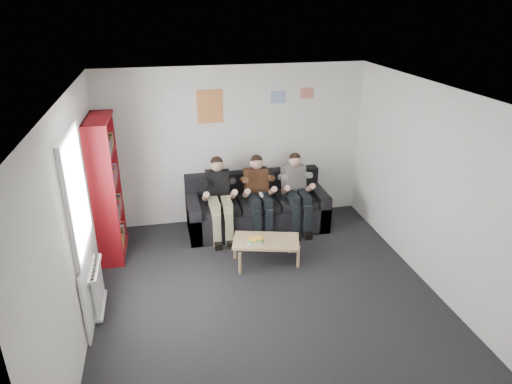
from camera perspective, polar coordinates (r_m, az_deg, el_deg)
room_shell at (r=5.55m, az=1.70°, el=-1.80°), size 5.00×5.00×5.00m
sofa at (r=7.85m, az=0.02°, el=-2.18°), size 2.35×0.96×0.91m
bookshelf at (r=7.11m, az=-18.06°, el=0.40°), size 0.32×0.97×2.15m
coffee_table at (r=6.80m, az=1.28°, el=-6.37°), size 0.97×0.53×0.39m
game_cases at (r=6.71m, az=-0.13°, el=-6.08°), size 0.23×0.20×0.05m
person_left at (r=7.42m, az=-4.59°, el=-0.86°), size 0.39×0.84×1.34m
person_middle at (r=7.53m, az=0.35°, el=-0.48°), size 0.38×0.82×1.32m
person_right at (r=7.69m, az=5.13°, el=-0.09°), size 0.38×0.81×1.31m
radiator at (r=6.15m, az=-19.15°, el=-11.20°), size 0.10×0.64×0.60m
window at (r=5.82m, az=-20.74°, el=-5.69°), size 0.05×1.30×2.36m
poster_large at (r=7.59m, az=-5.78°, el=10.59°), size 0.42×0.01×0.55m
poster_blue at (r=7.78m, az=2.80°, el=11.74°), size 0.25×0.01×0.20m
poster_pink at (r=7.91m, az=6.39°, el=12.19°), size 0.22×0.01×0.18m
poster_sign at (r=7.51m, az=-10.49°, el=11.75°), size 0.20×0.01×0.14m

